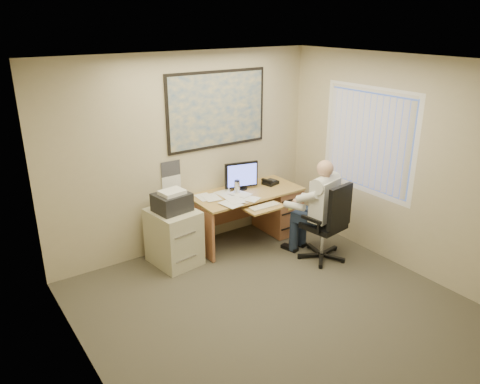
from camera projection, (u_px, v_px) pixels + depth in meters
room_shell at (294, 205)px, 4.63m from camera, size 4.00×4.50×2.70m
desk at (264, 206)px, 7.00m from camera, size 1.60×0.97×1.15m
world_map at (217, 110)px, 6.43m from camera, size 1.56×0.03×1.06m
wall_calendar at (171, 176)px, 6.33m from camera, size 0.28×0.01×0.42m
window_blinds at (368, 141)px, 6.22m from camera, size 0.06×1.40×1.30m
filing_cabinet at (174, 232)px, 6.15m from camera, size 0.62×0.71×1.04m
office_chair at (325, 238)px, 6.27m from camera, size 0.75×0.75×1.10m
person at (323, 210)px, 6.21m from camera, size 0.75×0.93×1.38m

